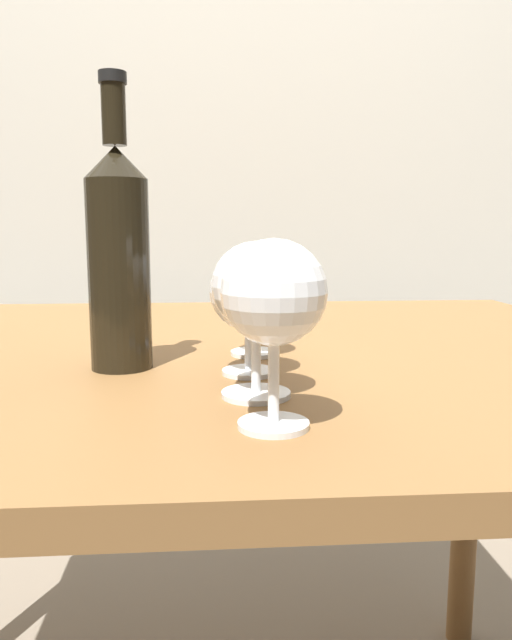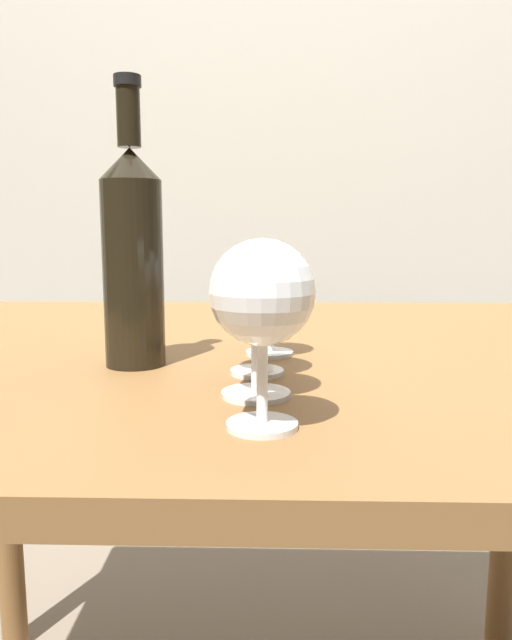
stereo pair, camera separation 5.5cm
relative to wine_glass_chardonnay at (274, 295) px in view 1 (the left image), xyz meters
name	(u,v)px [view 1 (the left image)]	position (x,y,z in m)	size (l,w,h in m)	color
back_wall	(216,93)	(-0.03, 1.30, 0.42)	(5.00, 0.08, 2.60)	beige
dining_table	(225,415)	(-0.03, 0.34, -0.20)	(1.19, 0.94, 0.77)	brown
wine_glass_chardonnay	(274,295)	(0.00, 0.00, 0.00)	(0.08, 0.08, 0.15)	white
wine_glass_merlot	(256,290)	(-0.01, 0.09, 0.00)	(0.08, 0.08, 0.15)	white
wine_glass_rose	(249,295)	(-0.01, 0.18, -0.02)	(0.08, 0.08, 0.13)	white
wine_glass_pinot	(254,289)	(0.00, 0.28, -0.02)	(0.08, 0.08, 0.12)	white
wine_bottle	(119,253)	(-0.15, 0.22, 0.02)	(0.07, 0.07, 0.32)	black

